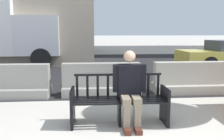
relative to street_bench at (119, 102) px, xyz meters
The scene contains 6 objects.
street_asphalt 7.62m from the street_bench, 89.91° to the left, with size 120.00×12.00×0.01m, color black.
street_bench is the anchor object (origin of this frame).
seated_person 0.35m from the street_bench, 18.38° to the right, with size 0.58×0.72×1.31m.
jersey_barrier_centre 2.10m from the street_bench, 96.07° to the left, with size 2.00×0.68×0.84m.
jersey_barrier_left 3.25m from the street_bench, 141.24° to the left, with size 2.01×0.72×0.84m.
jersey_barrier_right 3.05m from the street_bench, 44.27° to the left, with size 2.00×0.69×0.84m.
Camera 1 is at (-0.51, -3.17, 1.64)m, focal length 40.00 mm.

